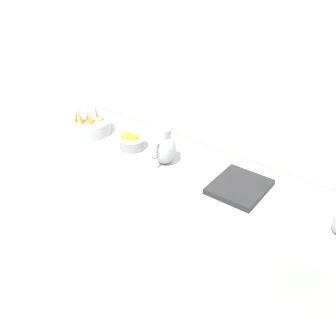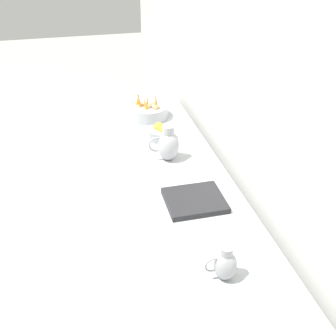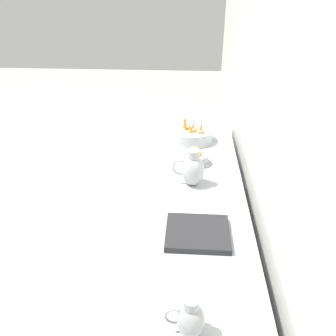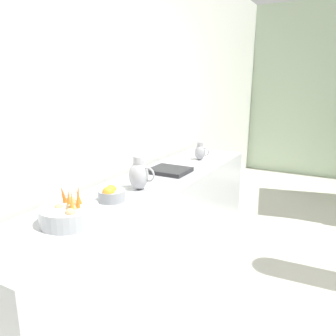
% 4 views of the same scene
% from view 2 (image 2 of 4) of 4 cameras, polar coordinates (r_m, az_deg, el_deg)
% --- Properties ---
extents(tile_wall_left, '(0.10, 7.67, 3.00)m').
position_cam_2_polar(tile_wall_left, '(2.19, 16.05, 7.70)').
color(tile_wall_left, silver).
rests_on(tile_wall_left, ground_plane).
extents(prep_counter, '(0.62, 2.98, 0.88)m').
position_cam_2_polar(prep_counter, '(3.00, 1.42, -7.78)').
color(prep_counter, '#ADAFB5').
rests_on(prep_counter, ground_plane).
extents(vegetable_colander, '(0.33, 0.33, 0.23)m').
position_cam_2_polar(vegetable_colander, '(3.50, -2.84, 7.81)').
color(vegetable_colander, '#ADAFB5').
rests_on(vegetable_colander, prep_counter).
extents(orange_bowl, '(0.18, 0.18, 0.11)m').
position_cam_2_polar(orange_bowl, '(3.14, -0.95, 4.80)').
color(orange_bowl, gray).
rests_on(orange_bowl, prep_counter).
extents(metal_pitcher_tall, '(0.21, 0.15, 0.25)m').
position_cam_2_polar(metal_pitcher_tall, '(2.84, -0.01, 3.22)').
color(metal_pitcher_tall, '#A3A3A8').
rests_on(metal_pitcher_tall, prep_counter).
extents(metal_pitcher_short, '(0.16, 0.11, 0.18)m').
position_cam_2_polar(metal_pitcher_short, '(1.99, 7.78, -12.86)').
color(metal_pitcher_short, '#939399').
rests_on(metal_pitcher_short, prep_counter).
extents(counter_sink_basin, '(0.34, 0.30, 0.04)m').
position_cam_2_polar(counter_sink_basin, '(2.47, 3.65, -4.43)').
color(counter_sink_basin, '#232326').
rests_on(counter_sink_basin, prep_counter).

